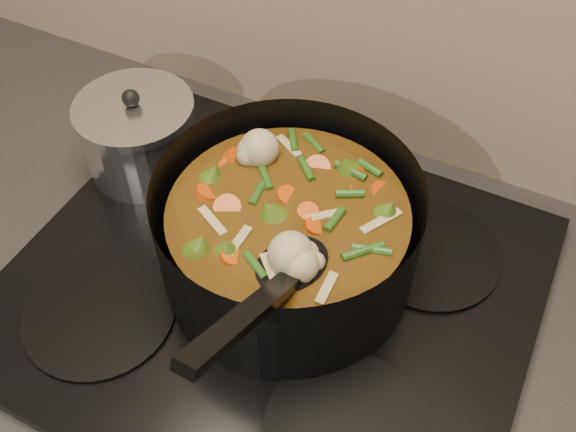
% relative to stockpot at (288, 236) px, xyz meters
% --- Properties ---
extents(stovetop, '(0.62, 0.54, 0.03)m').
position_rel_stockpot_xyz_m(stovetop, '(-0.01, -0.03, -0.08)').
color(stovetop, black).
rests_on(stovetop, counter).
extents(stockpot, '(0.36, 0.44, 0.22)m').
position_rel_stockpot_xyz_m(stockpot, '(0.00, 0.00, 0.00)').
color(stockpot, black).
rests_on(stockpot, stovetop).
extents(saucepan, '(0.16, 0.16, 0.13)m').
position_rel_stockpot_xyz_m(saucepan, '(-0.27, 0.08, -0.01)').
color(saucepan, silver).
rests_on(saucepan, stovetop).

